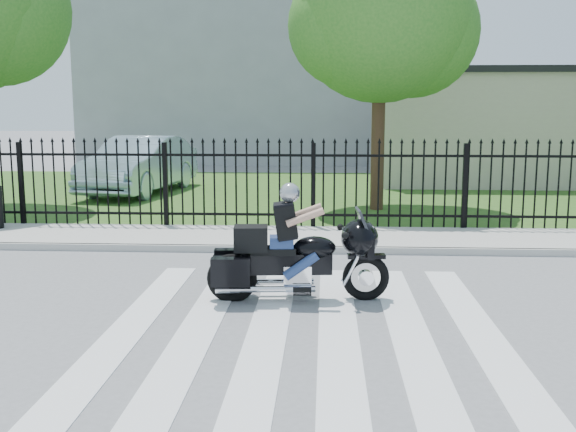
{
  "coord_description": "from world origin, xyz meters",
  "views": [
    {
      "loc": [
        0.23,
        -7.42,
        2.53
      ],
      "look_at": [
        -0.28,
        1.87,
        1.0
      ],
      "focal_mm": 42.0,
      "sensor_mm": 36.0,
      "label": 1
    }
  ],
  "objects": [
    {
      "name": "ground",
      "position": [
        0.0,
        0.0,
        0.0
      ],
      "size": [
        120.0,
        120.0,
        0.0
      ],
      "primitive_type": "plane",
      "color": "slate",
      "rests_on": "ground"
    },
    {
      "name": "crosswalk",
      "position": [
        0.0,
        0.0,
        0.01
      ],
      "size": [
        5.0,
        5.5,
        0.01
      ],
      "primitive_type": null,
      "color": "silver",
      "rests_on": "ground"
    },
    {
      "name": "sidewalk",
      "position": [
        0.0,
        5.0,
        0.06
      ],
      "size": [
        40.0,
        2.0,
        0.12
      ],
      "primitive_type": "cube",
      "color": "#ADAAA3",
      "rests_on": "ground"
    },
    {
      "name": "curb",
      "position": [
        0.0,
        4.0,
        0.06
      ],
      "size": [
        40.0,
        0.12,
        0.12
      ],
      "primitive_type": "cube",
      "color": "#ADAAA3",
      "rests_on": "ground"
    },
    {
      "name": "grass_strip",
      "position": [
        0.0,
        12.0,
        0.01
      ],
      "size": [
        40.0,
        12.0,
        0.02
      ],
      "primitive_type": "cube",
      "color": "#26511B",
      "rests_on": "ground"
    },
    {
      "name": "iron_fence",
      "position": [
        0.0,
        6.0,
        0.9
      ],
      "size": [
        26.0,
        0.04,
        1.8
      ],
      "color": "black",
      "rests_on": "ground"
    },
    {
      "name": "tree_mid",
      "position": [
        1.5,
        9.0,
        4.67
      ],
      "size": [
        4.2,
        4.2,
        6.78
      ],
      "color": "#382316",
      "rests_on": "ground"
    },
    {
      "name": "building_low",
      "position": [
        7.0,
        16.0,
        1.75
      ],
      "size": [
        10.0,
        6.0,
        3.5
      ],
      "primitive_type": "cube",
      "color": "beige",
      "rests_on": "ground"
    },
    {
      "name": "building_low_roof",
      "position": [
        7.0,
        16.0,
        3.6
      ],
      "size": [
        10.2,
        6.2,
        0.2
      ],
      "primitive_type": "cube",
      "color": "black",
      "rests_on": "building_low"
    },
    {
      "name": "building_tall",
      "position": [
        -3.0,
        26.0,
        6.0
      ],
      "size": [
        15.0,
        10.0,
        12.0
      ],
      "primitive_type": "cube",
      "color": "#9A9DA2",
      "rests_on": "ground"
    },
    {
      "name": "motorcycle_rider",
      "position": [
        -0.17,
        1.14,
        0.65
      ],
      "size": [
        2.4,
        0.84,
        1.59
      ],
      "rotation": [
        0.0,
        0.0,
        0.08
      ],
      "color": "black",
      "rests_on": "ground"
    },
    {
      "name": "parked_car",
      "position": [
        -5.13,
        11.78,
        0.84
      ],
      "size": [
        2.49,
        5.18,
        1.64
      ],
      "primitive_type": "imported",
      "rotation": [
        0.0,
        0.0,
        -0.16
      ],
      "color": "silver",
      "rests_on": "grass_strip"
    }
  ]
}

